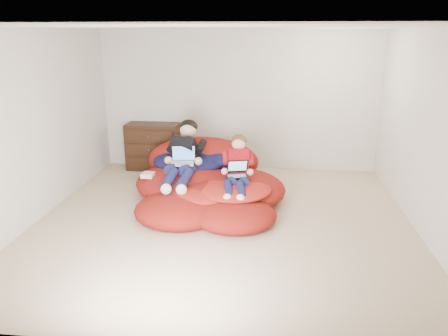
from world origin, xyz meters
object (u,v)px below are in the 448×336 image
younger_boy (237,165)px  beanbag_pile (208,184)px  dresser (153,146)px  older_boy (184,153)px  laptop_black (237,172)px  laptop_white (183,159)px

younger_boy → beanbag_pile: bearing=152.8°
dresser → beanbag_pile: (1.23, -1.50, -0.16)m
older_boy → beanbag_pile: bearing=-15.2°
beanbag_pile → laptop_black: 0.62m
dresser → younger_boy: bearing=-45.6°
laptop_black → older_boy: bearing=155.8°
dresser → older_boy: older_boy is taller
older_boy → laptop_black: size_ratio=3.81×
dresser → laptop_black: dresser is taller
laptop_white → older_boy: bearing=90.0°
dresser → younger_boy: 2.44m
laptop_white → laptop_black: (0.83, -0.24, -0.09)m
laptop_white → beanbag_pile: bearing=5.6°
beanbag_pile → laptop_white: laptop_white is taller
dresser → laptop_black: (1.70, -1.77, 0.13)m
older_boy → younger_boy: size_ratio=1.39×
beanbag_pile → laptop_black: (0.47, -0.27, 0.30)m
laptop_black → laptop_white: bearing=164.0°
dresser → laptop_black: size_ratio=2.65×
dresser → laptop_white: 1.78m
older_boy → laptop_white: (-0.00, -0.13, -0.06)m
beanbag_pile → older_boy: (-0.36, 0.10, 0.45)m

